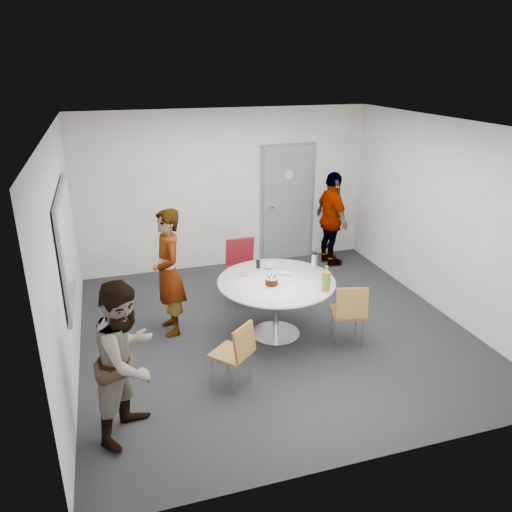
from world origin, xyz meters
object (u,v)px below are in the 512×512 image
object	(u,v)px
door	(287,204)
person_main	(168,273)
chair_near_right	(349,309)
whiteboard	(67,242)
person_left	(127,360)
chair_far	(242,263)
person_right	(332,219)
table	(279,288)
chair_near_left	(237,350)

from	to	relation	value
door	person_main	world-z (taller)	door
door	chair_near_right	distance (m)	3.20
whiteboard	person_left	bearing A→B (deg)	-72.77
door	chair_near_right	bearing A→B (deg)	-96.16
chair_far	person_main	xyz separation A→B (m)	(-1.17, -0.67, 0.27)
door	person_main	bearing A→B (deg)	-139.06
chair_far	person_right	bearing A→B (deg)	-155.80
table	chair_near_left	size ratio (longest dim) A/B	1.92
chair_near_right	whiteboard	bearing A→B (deg)	179.86
chair_near_right	person_main	world-z (taller)	person_main
chair_far	person_left	size ratio (longest dim) A/B	0.59
chair_far	person_main	world-z (taller)	person_main
whiteboard	person_right	size ratio (longest dim) A/B	1.14
person_main	whiteboard	bearing A→B (deg)	-86.03
person_main	person_right	distance (m)	3.42
door	person_left	distance (m)	4.98
table	chair_near_left	distance (m)	1.26
door	person_left	bearing A→B (deg)	-127.82
door	whiteboard	size ratio (longest dim) A/B	1.12
table	person_main	xyz separation A→B (m)	(-1.33, 0.52, 0.17)
table	chair_near_right	distance (m)	0.93
door	chair_near_left	xyz separation A→B (m)	(-1.90, -3.56, -0.55)
door	whiteboard	bearing A→B (deg)	-147.34
chair_far	person_left	bearing A→B (deg)	52.78
person_left	chair_near_right	bearing A→B (deg)	-38.52
door	whiteboard	world-z (taller)	door
chair_near_left	person_main	world-z (taller)	person_main
person_right	table	bearing A→B (deg)	137.34
chair_far	whiteboard	bearing A→B (deg)	18.89
person_main	door	bearing A→B (deg)	125.55
table	chair_near_right	size ratio (longest dim) A/B	1.76
whiteboard	chair_near_right	world-z (taller)	whiteboard
whiteboard	table	size ratio (longest dim) A/B	1.26
door	chair_far	xyz separation A→B (m)	(-1.24, -1.43, -0.45)
chair_near_left	table	bearing A→B (deg)	8.28
chair_near_right	chair_far	world-z (taller)	chair_far
person_left	person_right	distance (m)	5.01
whiteboard	person_main	size ratio (longest dim) A/B	1.12
chair_near_left	person_left	world-z (taller)	person_left
person_main	person_right	size ratio (longest dim) A/B	1.02
chair_near_left	person_main	distance (m)	1.60
table	chair_far	bearing A→B (deg)	97.35
door	table	xyz separation A→B (m)	(-1.09, -2.61, -0.35)
whiteboard	person_main	world-z (taller)	whiteboard
table	whiteboard	bearing A→B (deg)	172.33
table	person_main	world-z (taller)	person_main
chair_far	person_right	size ratio (longest dim) A/B	0.57
chair_near_left	chair_near_right	xyz separation A→B (m)	(1.56, 0.41, 0.05)
table	person_left	xyz separation A→B (m)	(-1.96, -1.31, 0.12)
whiteboard	chair_far	distance (m)	2.62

